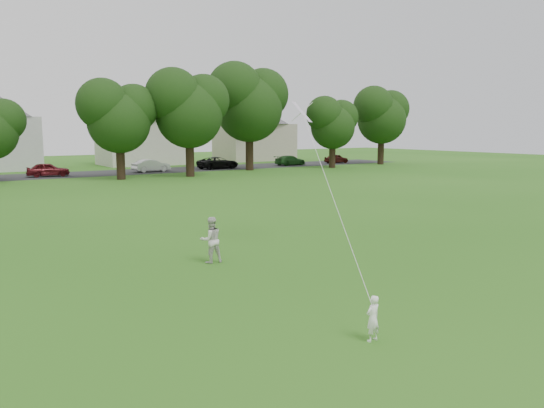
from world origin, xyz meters
TOP-DOWN VIEW (x-y plane):
  - ground at (0.00, 0.00)m, footprint 160.00×160.00m
  - street at (0.00, 42.00)m, footprint 90.00×7.00m
  - toddler at (0.91, -1.89)m, footprint 0.36×0.26m
  - older_boy at (1.16, 5.53)m, footprint 0.77×0.63m
  - kite at (2.95, 1.99)m, footprint 2.61×4.44m
  - tree_row at (1.95, 35.99)m, footprint 82.46×9.54m
  - parked_cars at (4.07, 41.00)m, footprint 69.71×2.29m

SIDE VIEW (x-z plane):
  - ground at x=0.00m, z-range 0.00..0.00m
  - street at x=0.00m, z-range 0.00..0.01m
  - toddler at x=0.91m, z-range 0.00..0.94m
  - parked_cars at x=4.07m, z-range -0.02..1.25m
  - older_boy at x=1.16m, z-range 0.00..1.47m
  - kite at x=2.95m, z-range -2.10..7.58m
  - tree_row at x=1.95m, z-range 0.79..11.92m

